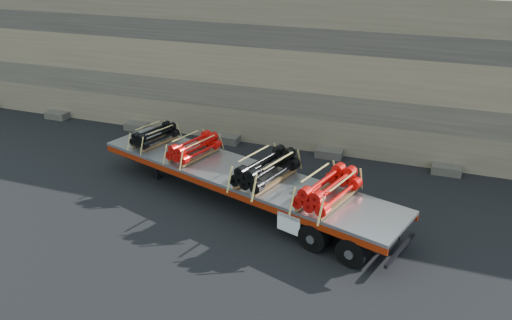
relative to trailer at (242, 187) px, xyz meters
The scene contains 7 objects.
ground 0.82m from the trailer, 67.15° to the left, with size 120.00×120.00×0.00m, color black.
rock_wall 7.57m from the trailer, 88.29° to the left, with size 44.00×3.00×7.00m, color #7A6B54.
trailer is the anchor object (origin of this frame).
bundle_front 4.68m from the trailer, 162.91° to the left, with size 0.95×1.91×0.68m, color black, non-canonical shape.
bundle_midfront 2.55m from the trailer, 162.91° to the left, with size 1.04×2.09×0.74m, color red, non-canonical shape.
bundle_midrear 1.55m from the trailer, 17.09° to the right, with size 1.26×2.53×0.90m, color black, non-canonical shape.
bundle_rear 3.75m from the trailer, 17.09° to the right, with size 1.24×2.48×0.88m, color red, non-canonical shape.
Camera 1 is at (5.87, -15.75, 9.32)m, focal length 35.00 mm.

